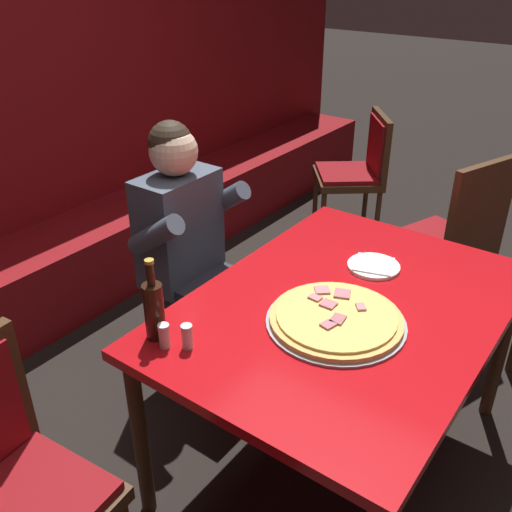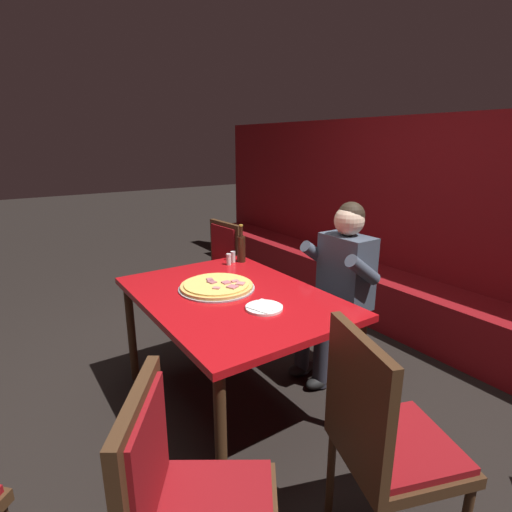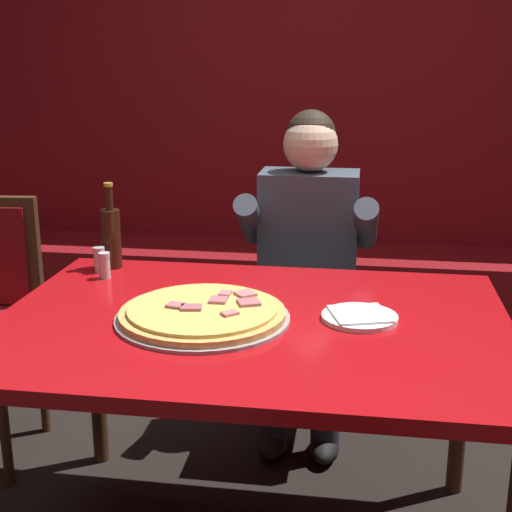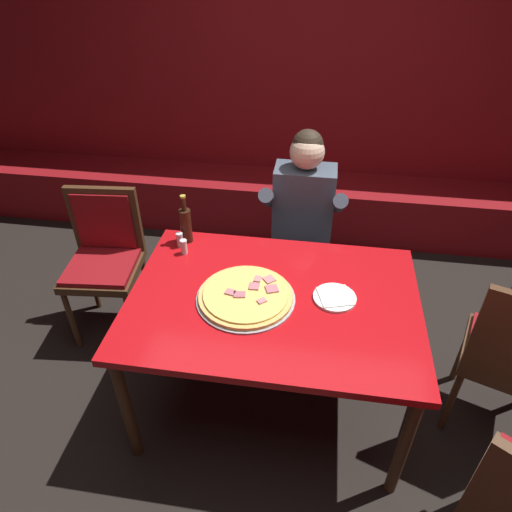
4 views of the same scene
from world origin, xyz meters
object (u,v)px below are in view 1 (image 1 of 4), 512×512
object	(u,v)px
shaker_red_pepper_flakes	(164,337)
diner_seated_blue_shirt	(194,248)
main_dining_table	(345,320)
plate_white_paper	(374,266)
shaker_oregano	(187,338)
dining_chair_side_aisle	(359,168)
beer_bottle	(154,309)
pizza	(336,319)
dining_chair_near_right	(454,234)
dining_chair_near_left	(0,483)

from	to	relation	value
shaker_red_pepper_flakes	diner_seated_blue_shirt	distance (m)	0.81
main_dining_table	shaker_red_pepper_flakes	xyz separation A→B (m)	(-0.57, 0.35, 0.11)
plate_white_paper	shaker_oregano	size ratio (longest dim) A/B	2.44
diner_seated_blue_shirt	dining_chair_side_aisle	size ratio (longest dim) A/B	1.39
beer_bottle	diner_seated_blue_shirt	world-z (taller)	diner_seated_blue_shirt
pizza	shaker_oregano	world-z (taller)	shaker_oregano
beer_bottle	shaker_red_pepper_flakes	distance (m)	0.10
dining_chair_near_right	plate_white_paper	bearing A→B (deg)	176.32
shaker_oregano	diner_seated_blue_shirt	size ratio (longest dim) A/B	0.07
beer_bottle	shaker_oregano	size ratio (longest dim) A/B	3.40
beer_bottle	plate_white_paper	bearing A→B (deg)	-24.14
shaker_red_pepper_flakes	shaker_oregano	bearing A→B (deg)	-56.48
plate_white_paper	beer_bottle	xyz separation A→B (m)	(-0.84, 0.38, 0.10)
beer_bottle	dining_chair_near_left	distance (m)	0.66
shaker_oregano	plate_white_paper	bearing A→B (deg)	-17.20
diner_seated_blue_shirt	shaker_oregano	bearing A→B (deg)	-139.40
plate_white_paper	dining_chair_near_right	size ratio (longest dim) A/B	0.21
dining_chair_near_left	pizza	bearing A→B (deg)	-27.43
shaker_red_pepper_flakes	beer_bottle	bearing A→B (deg)	69.27
plate_white_paper	pizza	bearing A→B (deg)	-171.25
shaker_red_pepper_flakes	diner_seated_blue_shirt	bearing A→B (deg)	35.36
dining_chair_side_aisle	dining_chair_near_right	world-z (taller)	dining_chair_near_right
pizza	dining_chair_near_left	world-z (taller)	dining_chair_near_left
beer_bottle	dining_chair_near_right	xyz separation A→B (m)	(1.72, -0.43, -0.30)
main_dining_table	dining_chair_near_right	world-z (taller)	dining_chair_near_right
beer_bottle	diner_seated_blue_shirt	size ratio (longest dim) A/B	0.23
main_dining_table	shaker_red_pepper_flakes	distance (m)	0.68
dining_chair_near_left	beer_bottle	bearing A→B (deg)	-7.17
pizza	dining_chair_near_left	distance (m)	1.14
dining_chair_side_aisle	dining_chair_near_left	world-z (taller)	dining_chair_near_left
dining_chair_side_aisle	dining_chair_near_left	size ratio (longest dim) A/B	0.95
main_dining_table	shaker_oregano	distance (m)	0.62
beer_bottle	dining_chair_near_right	world-z (taller)	beer_bottle
pizza	dining_chair_side_aisle	world-z (taller)	dining_chair_side_aisle
plate_white_paper	dining_chair_near_left	xyz separation A→B (m)	(-1.42, 0.45, -0.21)
beer_bottle	dining_chair_near_left	size ratio (longest dim) A/B	0.30
pizza	dining_chair_near_right	xyz separation A→B (m)	(1.30, 0.01, -0.21)
plate_white_paper	dining_chair_near_left	world-z (taller)	dining_chair_near_left
dining_chair_side_aisle	shaker_oregano	bearing A→B (deg)	-165.89
shaker_red_pepper_flakes	main_dining_table	bearing A→B (deg)	-31.79
diner_seated_blue_shirt	plate_white_paper	bearing A→B (deg)	-74.95
diner_seated_blue_shirt	dining_chair_side_aisle	bearing A→B (deg)	2.57
beer_bottle	shaker_oregano	xyz separation A→B (m)	(0.02, -0.12, -0.07)
dining_chair_near_left	dining_chair_side_aisle	bearing A→B (deg)	7.80
beer_bottle	dining_chair_near_right	size ratio (longest dim) A/B	0.29
shaker_red_pepper_flakes	shaker_oregano	xyz separation A→B (m)	(0.04, -0.06, 0.00)
main_dining_table	plate_white_paper	world-z (taller)	plate_white_paper
shaker_oregano	dining_chair_near_left	bearing A→B (deg)	161.85
main_dining_table	dining_chair_near_right	distance (m)	1.17
beer_bottle	shaker_red_pepper_flakes	bearing A→B (deg)	-110.73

